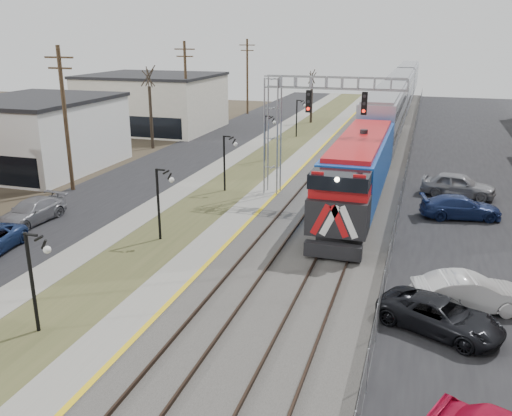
% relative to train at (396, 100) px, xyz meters
% --- Properties ---
extents(street_west, '(7.00, 120.00, 0.04)m').
position_rel_train_xyz_m(street_west, '(-17.00, -27.02, -2.90)').
color(street_west, black).
rests_on(street_west, ground).
extents(sidewalk, '(2.00, 120.00, 0.08)m').
position_rel_train_xyz_m(sidewalk, '(-12.50, -27.02, -2.88)').
color(sidewalk, gray).
rests_on(sidewalk, ground).
extents(grass_median, '(4.00, 120.00, 0.06)m').
position_rel_train_xyz_m(grass_median, '(-9.50, -27.02, -2.89)').
color(grass_median, '#434826').
rests_on(grass_median, ground).
extents(platform, '(2.00, 120.00, 0.24)m').
position_rel_train_xyz_m(platform, '(-6.50, -27.02, -2.80)').
color(platform, gray).
rests_on(platform, ground).
extents(ballast_bed, '(8.00, 120.00, 0.20)m').
position_rel_train_xyz_m(ballast_bed, '(-1.50, -27.02, -2.82)').
color(ballast_bed, '#595651').
rests_on(ballast_bed, ground).
extents(platform_edge, '(0.24, 120.00, 0.01)m').
position_rel_train_xyz_m(platform_edge, '(-5.62, -27.02, -2.67)').
color(platform_edge, gold).
rests_on(platform_edge, platform).
extents(track_near, '(1.58, 120.00, 0.15)m').
position_rel_train_xyz_m(track_near, '(-3.50, -27.02, -2.64)').
color(track_near, '#2D2119').
rests_on(track_near, ballast_bed).
extents(track_far, '(1.58, 120.00, 0.15)m').
position_rel_train_xyz_m(track_far, '(-0.00, -27.02, -2.64)').
color(track_far, '#2D2119').
rests_on(track_far, ballast_bed).
extents(train, '(3.00, 85.85, 5.33)m').
position_rel_train_xyz_m(train, '(0.00, 0.00, 0.00)').
color(train, '#154BAF').
rests_on(train, ground).
extents(signal_gantry, '(9.00, 1.07, 8.15)m').
position_rel_train_xyz_m(signal_gantry, '(-4.28, -34.03, 2.67)').
color(signal_gantry, gray).
rests_on(signal_gantry, ground).
extents(lampposts, '(0.14, 62.14, 4.00)m').
position_rel_train_xyz_m(lampposts, '(-9.50, -43.73, -0.92)').
color(lampposts, black).
rests_on(lampposts, ground).
extents(utility_poles, '(0.28, 80.28, 10.00)m').
position_rel_train_xyz_m(utility_poles, '(-20.00, -37.02, 2.08)').
color(utility_poles, '#4C3823').
rests_on(utility_poles, ground).
extents(fence, '(0.04, 120.00, 1.60)m').
position_rel_train_xyz_m(fence, '(2.70, -27.02, -2.12)').
color(fence, gray).
rests_on(fence, ground).
extents(bare_trees, '(12.30, 42.30, 5.95)m').
position_rel_train_xyz_m(bare_trees, '(-18.16, -23.11, -0.22)').
color(bare_trees, '#382D23').
rests_on(bare_trees, ground).
extents(car_lot_b, '(4.74, 2.68, 1.48)m').
position_rel_train_xyz_m(car_lot_b, '(6.04, -47.38, -2.18)').
color(car_lot_b, silver).
rests_on(car_lot_b, ground).
extents(car_lot_c, '(5.09, 3.83, 1.29)m').
position_rel_train_xyz_m(car_lot_c, '(4.92, -49.49, -2.28)').
color(car_lot_c, black).
rests_on(car_lot_c, ground).
extents(car_lot_d, '(5.02, 2.85, 1.37)m').
position_rel_train_xyz_m(car_lot_d, '(6.22, -35.34, -2.23)').
color(car_lot_d, navy).
rests_on(car_lot_d, ground).
extents(car_lot_e, '(5.08, 2.59, 1.66)m').
position_rel_train_xyz_m(car_lot_e, '(6.25, -30.64, -2.09)').
color(car_lot_e, gray).
rests_on(car_lot_e, ground).
extents(car_street_b, '(2.20, 4.80, 1.36)m').
position_rel_train_xyz_m(car_street_b, '(-18.01, -43.79, -2.24)').
color(car_street_b, slate).
rests_on(car_street_b, ground).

